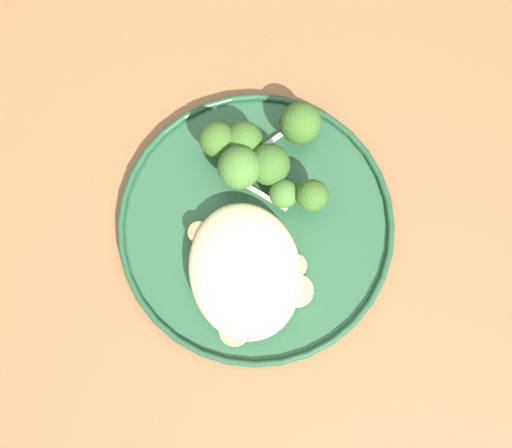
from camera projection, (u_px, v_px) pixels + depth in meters
ground at (256, 293)px, 1.33m from camera, size 6.00×6.00×0.00m
wooden_dining_table at (256, 267)px, 0.68m from camera, size 1.40×1.00×0.74m
dinner_plate at (256, 226)px, 0.60m from camera, size 0.29×0.29×0.02m
noodle_bed at (245, 271)px, 0.57m from camera, size 0.14×0.11×0.04m
seared_scallop_front_small at (297, 291)px, 0.57m from camera, size 0.03×0.03×0.01m
seared_scallop_half_hidden at (235, 330)px, 0.56m from camera, size 0.03×0.03×0.02m
seared_scallop_tilted_round at (215, 267)px, 0.58m from camera, size 0.03×0.03×0.01m
seared_scallop_large_seared at (199, 233)px, 0.58m from camera, size 0.02×0.02×0.02m
seared_scallop_left_edge at (295, 266)px, 0.58m from camera, size 0.02×0.02×0.01m
seared_scallop_right_edge at (234, 256)px, 0.58m from camera, size 0.03×0.03×0.02m
broccoli_floret_center_pile at (217, 140)px, 0.58m from camera, size 0.04×0.04×0.05m
broccoli_floret_rear_charred at (243, 141)px, 0.58m from camera, size 0.04×0.04×0.05m
broccoli_floret_left_leaning at (269, 165)px, 0.57m from camera, size 0.04×0.04×0.06m
broccoli_floret_split_head at (242, 167)px, 0.56m from camera, size 0.04×0.04×0.06m
broccoli_floret_front_edge at (284, 194)px, 0.57m from camera, size 0.03×0.03×0.04m
broccoli_floret_small_sprig at (312, 196)px, 0.56m from camera, size 0.03×0.03×0.05m
broccoli_floret_tall_stalk at (300, 123)px, 0.58m from camera, size 0.04×0.04×0.05m
onion_sliver_short_strip at (263, 195)px, 0.60m from camera, size 0.04×0.05×0.00m
onion_sliver_pale_crescent at (247, 168)px, 0.60m from camera, size 0.04×0.04×0.00m
onion_sliver_curled_piece at (274, 139)px, 0.61m from camera, size 0.02×0.04×0.00m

